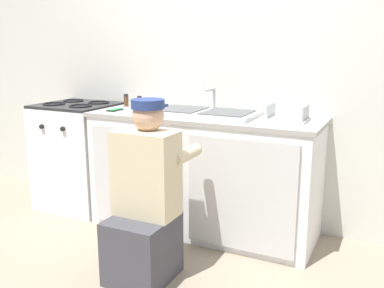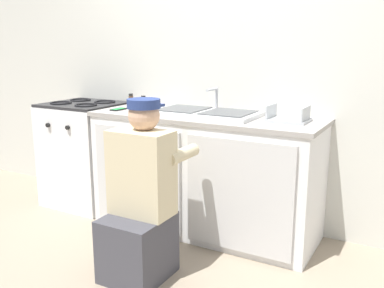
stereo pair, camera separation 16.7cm
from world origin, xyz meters
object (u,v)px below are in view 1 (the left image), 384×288
(plumber_person, at_px, (145,206))
(dish_rack_tray, at_px, (287,117))
(water_glass, at_px, (145,105))
(stove_range, at_px, (80,155))
(sink_double_basin, at_px, (204,112))
(spice_bottle_pepper, at_px, (126,100))
(cell_phone, at_px, (115,110))
(spice_bottle_red, at_px, (140,103))

(plumber_person, bearing_deg, dish_rack_tray, 51.87)
(plumber_person, distance_m, dish_rack_tray, 1.15)
(plumber_person, relative_size, water_glass, 11.04)
(stove_range, xyz_separation_m, plumber_person, (1.19, -0.80, -0.00))
(stove_range, height_order, dish_rack_tray, dish_rack_tray)
(sink_double_basin, xyz_separation_m, plumber_person, (-0.03, -0.80, -0.47))
(sink_double_basin, xyz_separation_m, water_glass, (-0.49, -0.03, 0.03))
(plumber_person, height_order, spice_bottle_pepper, plumber_person)
(plumber_person, bearing_deg, cell_phone, 135.45)
(water_glass, bearing_deg, spice_bottle_red, 140.79)
(spice_bottle_red, distance_m, water_glass, 0.15)
(spice_bottle_red, height_order, spice_bottle_pepper, same)
(spice_bottle_pepper, height_order, cell_phone, spice_bottle_pepper)
(cell_phone, bearing_deg, dish_rack_tray, 5.59)
(plumber_person, bearing_deg, spice_bottle_pepper, 129.16)
(stove_range, distance_m, dish_rack_tray, 1.89)
(sink_double_basin, distance_m, spice_bottle_pepper, 0.80)
(sink_double_basin, bearing_deg, dish_rack_tray, 1.83)
(spice_bottle_pepper, bearing_deg, stove_range, -162.48)
(plumber_person, height_order, water_glass, plumber_person)
(dish_rack_tray, height_order, cell_phone, dish_rack_tray)
(sink_double_basin, distance_m, plumber_person, 0.93)
(dish_rack_tray, bearing_deg, water_glass, -177.18)
(spice_bottle_red, height_order, water_glass, spice_bottle_red)
(spice_bottle_red, relative_size, spice_bottle_pepper, 1.00)
(water_glass, bearing_deg, cell_phone, -162.01)
(sink_double_basin, bearing_deg, spice_bottle_pepper, 170.49)
(dish_rack_tray, bearing_deg, spice_bottle_red, 178.25)
(water_glass, height_order, cell_phone, water_glass)
(plumber_person, relative_size, spice_bottle_red, 10.52)
(sink_double_basin, relative_size, spice_bottle_red, 7.62)
(sink_double_basin, distance_m, stove_range, 1.30)
(plumber_person, xyz_separation_m, spice_bottle_pepper, (-0.76, 0.94, 0.50))
(stove_range, relative_size, spice_bottle_pepper, 8.89)
(stove_range, height_order, spice_bottle_pepper, spice_bottle_pepper)
(water_glass, relative_size, spice_bottle_pepper, 0.95)
(spice_bottle_pepper, bearing_deg, spice_bottle_red, -22.09)
(cell_phone, bearing_deg, spice_bottle_red, 53.62)
(dish_rack_tray, distance_m, spice_bottle_pepper, 1.41)
(plumber_person, distance_m, spice_bottle_pepper, 1.30)
(water_glass, distance_m, spice_bottle_pepper, 0.34)
(water_glass, bearing_deg, sink_double_basin, 4.08)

